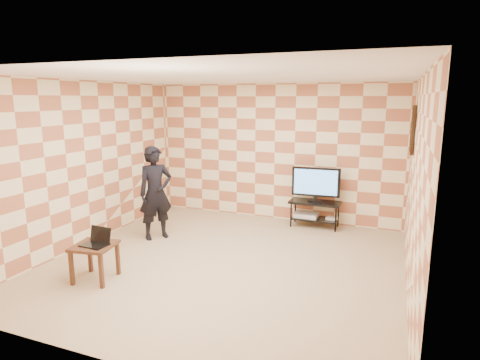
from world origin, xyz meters
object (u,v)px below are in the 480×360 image
(tv_stand, at_px, (315,208))
(person, at_px, (156,193))
(side_table, at_px, (94,251))
(tv, at_px, (316,183))

(tv_stand, xyz_separation_m, person, (-2.46, -1.62, 0.44))
(tv_stand, bearing_deg, person, -146.67)
(tv_stand, distance_m, person, 2.98)
(person, bearing_deg, side_table, -137.08)
(tv_stand, height_order, side_table, same)
(tv, distance_m, person, 2.94)
(tv_stand, distance_m, tv, 0.50)
(tv, xyz_separation_m, side_table, (-2.31, -3.35, -0.45))
(side_table, bearing_deg, person, 95.05)
(tv_stand, bearing_deg, side_table, -124.50)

